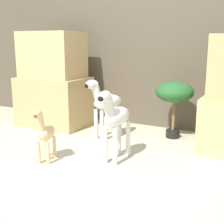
# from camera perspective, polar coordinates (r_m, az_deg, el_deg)

# --- Properties ---
(ground_plane) EXTENTS (14.00, 14.00, 0.00)m
(ground_plane) POSITION_cam_1_polar(r_m,az_deg,el_deg) (2.63, -5.67, -11.33)
(ground_plane) COLOR beige
(wall_back) EXTENTS (6.40, 0.08, 2.20)m
(wall_back) POSITION_cam_1_polar(r_m,az_deg,el_deg) (3.94, 8.02, 13.22)
(wall_back) COLOR brown
(wall_back) RESTS_ON ground_plane
(rock_pillar_left) EXTENTS (0.86, 0.58, 1.18)m
(rock_pillar_left) POSITION_cam_1_polar(r_m,az_deg,el_deg) (4.04, -10.67, 5.24)
(rock_pillar_left) COLOR tan
(rock_pillar_left) RESTS_ON ground_plane
(zebra_right) EXTENTS (0.17, 0.50, 0.67)m
(zebra_right) POSITION_cam_1_polar(r_m,az_deg,el_deg) (2.77, 0.59, -1.14)
(zebra_right) COLOR silver
(zebra_right) RESTS_ON ground_plane
(zebra_left) EXTENTS (0.29, 0.50, 0.67)m
(zebra_left) POSITION_cam_1_polar(r_m,az_deg,el_deg) (3.43, -1.20, 1.61)
(zebra_left) COLOR silver
(zebra_left) RESTS_ON ground_plane
(giraffe_figurine) EXTENTS (0.21, 0.35, 0.51)m
(giraffe_figurine) POSITION_cam_1_polar(r_m,az_deg,el_deg) (2.86, -12.14, -3.70)
(giraffe_figurine) COLOR #E0C184
(giraffe_figurine) RESTS_ON ground_plane
(potted_palm_front) EXTENTS (0.42, 0.42, 0.64)m
(potted_palm_front) POSITION_cam_1_polar(r_m,az_deg,el_deg) (3.50, 11.35, 3.21)
(potted_palm_front) COLOR black
(potted_palm_front) RESTS_ON ground_plane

